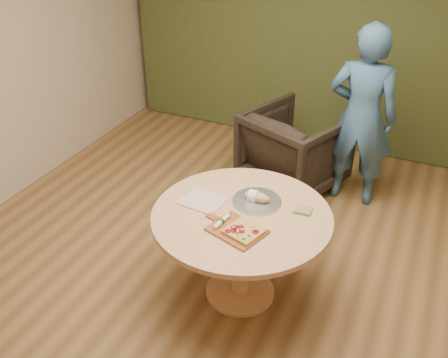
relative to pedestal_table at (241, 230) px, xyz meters
name	(u,v)px	position (x,y,z in m)	size (l,w,h in m)	color
room_shell	(218,133)	(-0.13, -0.11, 0.79)	(5.04, 6.04, 2.84)	olive
curtain	(333,25)	(-0.13, 2.79, 0.79)	(4.80, 0.14, 2.78)	#353E1C
pedestal_table	(241,230)	(0.00, 0.00, 0.00)	(1.27, 1.27, 0.75)	tan
pizza_paddle	(236,230)	(0.04, -0.20, 0.15)	(0.47, 0.37, 0.01)	brown
flatbread_pizza	(244,231)	(0.10, -0.21, 0.17)	(0.28, 0.28, 0.04)	tan
cutlery_roll	(222,221)	(-0.07, -0.18, 0.17)	(0.06, 0.20, 0.03)	white
newspaper	(203,201)	(-0.32, 0.02, 0.15)	(0.30, 0.25, 0.01)	white
serving_tray	(257,201)	(0.04, 0.18, 0.15)	(0.36, 0.36, 0.02)	silver
bread_roll	(256,197)	(0.03, 0.18, 0.18)	(0.19, 0.09, 0.09)	tan
green_packet	(303,210)	(0.38, 0.20, 0.15)	(0.12, 0.10, 0.02)	olive
armchair	(295,146)	(-0.13, 1.70, -0.16)	(0.87, 0.81, 0.90)	black
person_standing	(361,117)	(0.48, 1.70, 0.26)	(0.64, 0.42, 1.75)	#375E85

